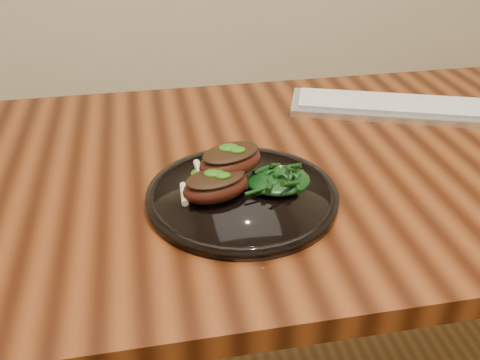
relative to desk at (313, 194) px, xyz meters
name	(u,v)px	position (x,y,z in m)	size (l,w,h in m)	color
desk	(313,194)	(0.00, 0.00, 0.00)	(1.60, 0.80, 0.75)	black
plate	(242,195)	(-0.17, -0.12, 0.09)	(0.31, 0.31, 0.02)	black
lamb_chop_front	(215,185)	(-0.21, -0.13, 0.13)	(0.13, 0.10, 0.05)	#3D140B
lamb_chop_back	(230,160)	(-0.18, -0.09, 0.14)	(0.13, 0.11, 0.05)	#3D140B
herb_smear	(212,172)	(-0.21, -0.05, 0.10)	(0.08, 0.05, 0.00)	#164A07
greens_heap	(278,176)	(-0.10, -0.11, 0.12)	(0.11, 0.10, 0.04)	black
keyboard	(393,107)	(0.23, 0.17, 0.09)	(0.47, 0.28, 0.02)	silver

